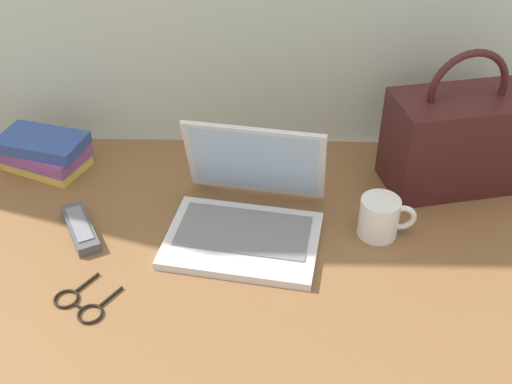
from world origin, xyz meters
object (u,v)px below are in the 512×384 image
(eyeglasses, at_px, (82,305))
(remote_control_far, at_px, (222,163))
(book_stack, at_px, (46,152))
(coffee_mug, at_px, (382,217))
(laptop, at_px, (249,212))
(remote_control_near, at_px, (82,228))
(handbag, at_px, (458,139))

(eyeglasses, bearing_deg, remote_control_far, 63.33)
(remote_control_far, xyz_separation_m, book_stack, (-0.42, -0.01, 0.03))
(coffee_mug, xyz_separation_m, remote_control_far, (-0.35, 0.24, -0.03))
(coffee_mug, height_order, eyeglasses, coffee_mug)
(book_stack, bearing_deg, laptop, -24.35)
(remote_control_far, bearing_deg, remote_control_near, -138.41)
(coffee_mug, relative_size, remote_control_near, 0.73)
(book_stack, bearing_deg, remote_control_far, 0.91)
(coffee_mug, xyz_separation_m, remote_control_near, (-0.63, -0.01, -0.03))
(eyeglasses, height_order, handbag, handbag)
(coffee_mug, distance_m, remote_control_far, 0.42)
(laptop, relative_size, remote_control_near, 2.14)
(remote_control_near, height_order, remote_control_far, same)
(laptop, distance_m, book_stack, 0.54)
(coffee_mug, height_order, book_stack, coffee_mug)
(book_stack, bearing_deg, remote_control_near, -59.59)
(handbag, height_order, book_stack, handbag)
(laptop, distance_m, remote_control_near, 0.35)
(laptop, distance_m, eyeglasses, 0.38)
(coffee_mug, relative_size, book_stack, 0.53)
(remote_control_far, xyz_separation_m, handbag, (0.53, -0.05, 0.10))
(remote_control_near, bearing_deg, laptop, 3.00)
(remote_control_far, bearing_deg, eyeglasses, -116.67)
(remote_control_near, height_order, eyeglasses, remote_control_near)
(eyeglasses, distance_m, handbag, 0.87)
(handbag, distance_m, book_stack, 0.96)
(remote_control_far, bearing_deg, handbag, -5.04)
(laptop, bearing_deg, remote_control_far, 107.27)
(handbag, relative_size, book_stack, 1.49)
(book_stack, bearing_deg, handbag, -2.43)
(handbag, bearing_deg, laptop, -158.62)
(coffee_mug, height_order, remote_control_far, coffee_mug)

